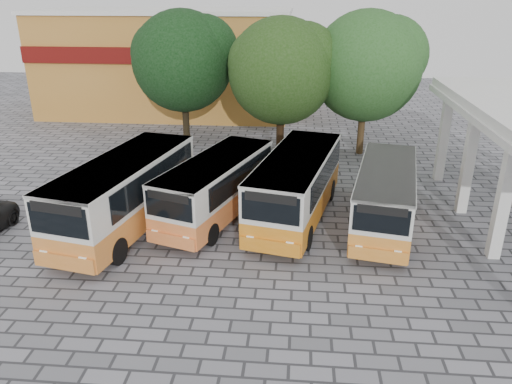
# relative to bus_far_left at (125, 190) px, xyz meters

# --- Properties ---
(ground) EXTENTS (90.00, 90.00, 0.00)m
(ground) POSITION_rel_bus_far_left_xyz_m (7.27, -2.99, -1.82)
(ground) COLOR slate
(ground) RESTS_ON ground
(shophouse_block) EXTENTS (20.40, 10.40, 8.30)m
(shophouse_block) POSITION_rel_bus_far_left_xyz_m (-3.73, 23.00, 2.34)
(shophouse_block) COLOR #AA6F29
(shophouse_block) RESTS_ON ground
(bus_far_left) EXTENTS (4.37, 9.16, 3.15)m
(bus_far_left) POSITION_rel_bus_far_left_xyz_m (0.00, 0.00, 0.00)
(bus_far_left) COLOR orange
(bus_far_left) RESTS_ON ground
(bus_centre_left) EXTENTS (4.69, 8.23, 2.78)m
(bus_centre_left) POSITION_rel_bus_far_left_xyz_m (3.70, 1.52, -0.21)
(bus_centre_left) COLOR orange
(bus_centre_left) RESTS_ON ground
(bus_centre_right) EXTENTS (4.33, 8.81, 3.02)m
(bus_centre_right) POSITION_rel_bus_far_left_xyz_m (7.31, 1.67, -0.08)
(bus_centre_right) COLOR orange
(bus_centre_right) RESTS_ON ground
(bus_far_right) EXTENTS (3.74, 7.94, 2.73)m
(bus_far_right) POSITION_rel_bus_far_left_xyz_m (11.16, 1.12, -0.24)
(bus_far_right) COLOR orange
(bus_far_right) RESTS_ON ground
(tree_left) EXTENTS (6.79, 6.47, 8.74)m
(tree_left) POSITION_rel_bus_far_left_xyz_m (-0.14, 13.04, 3.90)
(tree_left) COLOR black
(tree_left) RESTS_ON ground
(tree_middle) EXTENTS (6.63, 6.31, 8.46)m
(tree_middle) POSITION_rel_bus_far_left_xyz_m (6.27, 10.83, 3.68)
(tree_middle) COLOR black
(tree_middle) RESTS_ON ground
(tree_right) EXTENTS (6.97, 6.64, 8.80)m
(tree_right) POSITION_rel_bus_far_left_xyz_m (11.35, 11.97, 3.88)
(tree_right) COLOR #4B361D
(tree_right) RESTS_ON ground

